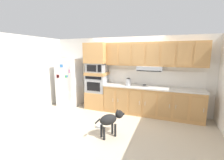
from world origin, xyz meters
name	(u,v)px	position (x,y,z in m)	size (l,w,h in m)	color
ground_plane	(115,119)	(0.00, 0.00, 0.00)	(9.60, 9.60, 0.00)	beige
back_kitchen_wall	(126,74)	(0.00, 1.11, 1.25)	(6.20, 0.12, 2.50)	silver
side_panel_left	(40,74)	(-2.80, 0.00, 1.25)	(0.12, 7.10, 2.50)	silver
refrigerator	(69,82)	(-2.10, 0.68, 0.88)	(0.76, 0.73, 1.76)	white
oven_base_cabinet	(97,100)	(-0.96, 0.75, 0.30)	(0.74, 0.62, 0.60)	tan
built_in_oven	(97,83)	(-0.96, 0.75, 0.90)	(0.70, 0.62, 0.60)	#A8AAAF
appliance_mid_shelf	(97,74)	(-0.96, 0.75, 1.25)	(0.74, 0.62, 0.10)	tan
microwave	(97,68)	(-0.96, 0.75, 1.46)	(0.64, 0.54, 0.32)	#A8AAAF
appliance_upper_cabinet	(97,53)	(-0.96, 0.75, 1.96)	(0.74, 0.62, 0.68)	tan
lower_cabinet_run	(151,102)	(0.92, 0.75, 0.44)	(3.03, 0.63, 0.88)	tan
countertop_slab	(151,87)	(0.92, 0.75, 0.90)	(3.07, 0.64, 0.04)	beige
backsplash_panel	(153,78)	(0.92, 1.04, 1.17)	(3.07, 0.02, 0.50)	white
upper_cabinet_with_hood	(153,55)	(0.92, 0.87, 1.90)	(3.03, 0.48, 0.88)	tan
screwdriver	(145,85)	(0.69, 0.89, 0.93)	(0.15, 0.16, 0.03)	black
electric_kettle	(128,82)	(0.19, 0.70, 1.03)	(0.17, 0.17, 0.24)	#A8AAAF
dog	(111,119)	(0.21, -0.92, 0.42)	(0.55, 0.66, 0.62)	black
dog_food_bowl	(100,126)	(-0.23, -0.61, 0.03)	(0.20, 0.20, 0.06)	#B2B7BC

